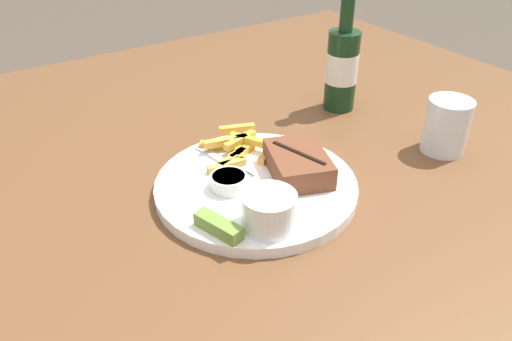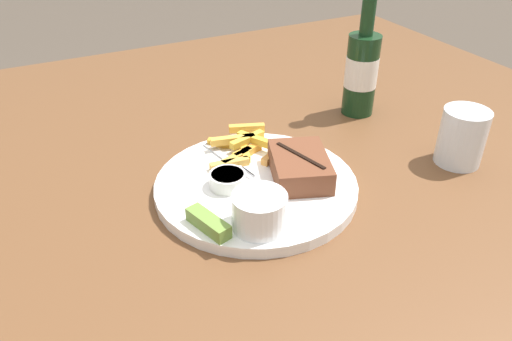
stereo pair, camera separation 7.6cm
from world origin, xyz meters
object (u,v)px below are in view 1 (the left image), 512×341
at_px(steak_portion, 298,164).
at_px(fork_utensil, 221,160).
at_px(beer_bottle, 342,65).
at_px(dipping_sauce_cup, 229,181).
at_px(drinking_glass, 447,126).
at_px(dinner_plate, 256,186).
at_px(coleslaw_cup, 269,209).
at_px(pickle_spear, 218,226).

height_order(steak_portion, fork_utensil, steak_portion).
bearing_deg(beer_bottle, steak_portion, -54.08).
height_order(steak_portion, dipping_sauce_cup, steak_portion).
relative_size(dipping_sauce_cup, drinking_glass, 0.59).
bearing_deg(beer_bottle, dinner_plate, -63.03).
relative_size(steak_portion, coleslaw_cup, 1.86).
height_order(dipping_sauce_cup, pickle_spear, dipping_sauce_cup).
relative_size(coleslaw_cup, dipping_sauce_cup, 1.33).
xyz_separation_m(dinner_plate, fork_utensil, (-0.08, -0.01, 0.01)).
distance_m(steak_portion, fork_utensil, 0.13).
xyz_separation_m(steak_portion, dipping_sauce_cup, (-0.03, -0.11, -0.01)).
bearing_deg(drinking_glass, dinner_plate, -102.56).
height_order(pickle_spear, drinking_glass, drinking_glass).
bearing_deg(steak_portion, dinner_plate, -105.43).
relative_size(coleslaw_cup, pickle_spear, 0.99).
distance_m(fork_utensil, beer_bottle, 0.34).
bearing_deg(coleslaw_cup, steak_portion, 125.88).
xyz_separation_m(dinner_plate, coleslaw_cup, (0.10, -0.05, 0.04)).
height_order(steak_portion, coleslaw_cup, coleslaw_cup).
bearing_deg(coleslaw_cup, dipping_sauce_cup, 179.47).
bearing_deg(fork_utensil, dipping_sauce_cup, -31.90).
bearing_deg(dipping_sauce_cup, coleslaw_cup, -0.53).
bearing_deg(dinner_plate, steak_portion, 74.57).
bearing_deg(coleslaw_cup, pickle_spear, -111.73).
relative_size(dipping_sauce_cup, beer_bottle, 0.22).
xyz_separation_m(steak_portion, pickle_spear, (0.06, -0.18, -0.01)).
bearing_deg(drinking_glass, dipping_sauce_cup, -102.28).
relative_size(steak_portion, pickle_spear, 1.84).
bearing_deg(drinking_glass, steak_portion, -101.86).
bearing_deg(dinner_plate, coleslaw_cup, -24.43).
relative_size(coleslaw_cup, drinking_glass, 0.78).
bearing_deg(coleslaw_cup, dinner_plate, 155.57).
bearing_deg(fork_utensil, beer_bottle, 92.80).
bearing_deg(fork_utensil, coleslaw_cup, -19.82).
distance_m(dipping_sauce_cup, pickle_spear, 0.10).
height_order(dipping_sauce_cup, drinking_glass, drinking_glass).
xyz_separation_m(coleslaw_cup, pickle_spear, (-0.03, -0.06, -0.02)).
bearing_deg(steak_portion, fork_utensil, -140.80).
bearing_deg(steak_portion, pickle_spear, -72.52).
relative_size(dinner_plate, steak_portion, 2.23).
relative_size(dinner_plate, drinking_glass, 3.26).
bearing_deg(pickle_spear, coleslaw_cup, 68.27).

